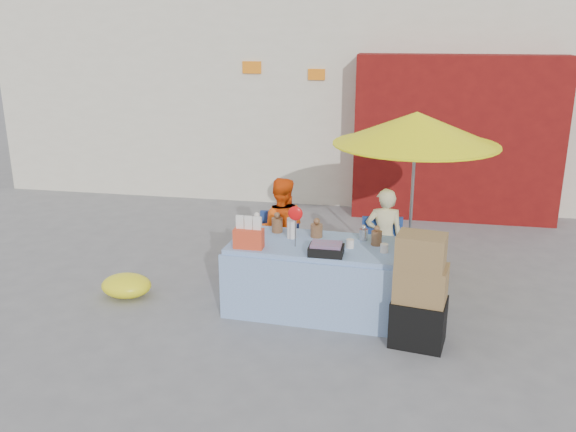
% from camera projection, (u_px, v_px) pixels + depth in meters
% --- Properties ---
extents(ground, '(80.00, 80.00, 0.00)m').
position_uv_depth(ground, '(262.00, 321.00, 6.51)').
color(ground, slate).
rests_on(ground, ground).
extents(backdrop, '(14.00, 8.00, 7.80)m').
position_uv_depth(backdrop, '(368.00, 22.00, 12.54)').
color(backdrop, silver).
rests_on(backdrop, ground).
extents(market_table, '(2.07, 1.06, 1.22)m').
position_uv_depth(market_table, '(321.00, 276.00, 6.65)').
color(market_table, '#92BCEA').
rests_on(market_table, ground).
extents(chair_left, '(0.53, 0.52, 0.85)m').
position_uv_depth(chair_left, '(278.00, 262.00, 7.43)').
color(chair_left, navy).
rests_on(chair_left, ground).
extents(chair_right, '(0.53, 0.52, 0.85)m').
position_uv_depth(chair_right, '(382.00, 270.00, 7.20)').
color(chair_right, navy).
rests_on(chair_right, ground).
extents(vendor_orange, '(0.68, 0.56, 1.29)m').
position_uv_depth(vendor_orange, '(281.00, 229.00, 7.44)').
color(vendor_orange, '#FF540D').
rests_on(vendor_orange, ground).
extents(vendor_beige, '(0.48, 0.34, 1.22)m').
position_uv_depth(vendor_beige, '(384.00, 238.00, 7.22)').
color(vendor_beige, beige).
rests_on(vendor_beige, ground).
extents(umbrella, '(1.90, 1.90, 2.09)m').
position_uv_depth(umbrella, '(416.00, 129.00, 6.93)').
color(umbrella, gray).
rests_on(umbrella, ground).
extents(box_stack, '(0.58, 0.50, 1.14)m').
position_uv_depth(box_stack, '(420.00, 294.00, 5.90)').
color(box_stack, black).
rests_on(box_stack, ground).
extents(tarp_bundle, '(0.60, 0.49, 0.26)m').
position_uv_depth(tarp_bundle, '(126.00, 286.00, 7.07)').
color(tarp_bundle, '#FFF61A').
rests_on(tarp_bundle, ground).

